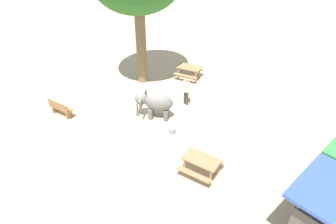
# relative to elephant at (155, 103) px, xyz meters

# --- Properties ---
(ground_plane) EXTENTS (60.00, 60.00, 0.00)m
(ground_plane) POSITION_rel_elephant_xyz_m (0.11, -0.22, -0.89)
(ground_plane) COLOR #BAA88C
(elephant) EXTENTS (1.79, 1.91, 1.39)m
(elephant) POSITION_rel_elephant_xyz_m (0.00, 0.00, 0.00)
(elephant) COLOR slate
(elephant) RESTS_ON ground_plane
(person_handler) EXTENTS (0.32, 0.51, 1.62)m
(person_handler) POSITION_rel_elephant_xyz_m (-2.09, 0.25, 0.06)
(person_handler) COLOR #3F3833
(person_handler) RESTS_ON ground_plane
(wooden_bench) EXTENTS (0.72, 1.45, 0.88)m
(wooden_bench) POSITION_rel_elephant_xyz_m (3.48, -3.54, -0.42)
(wooden_bench) COLOR olive
(wooden_bench) RESTS_ON ground_plane
(picnic_table_near) EXTENTS (1.79, 1.80, 0.78)m
(picnic_table_near) POSITION_rel_elephant_xyz_m (1.32, 4.30, -0.30)
(picnic_table_near) COLOR #9E7A51
(picnic_table_near) RESTS_ON ground_plane
(picnic_table_far) EXTENTS (1.91, 1.92, 0.78)m
(picnic_table_far) POSITION_rel_elephant_xyz_m (-4.45, -1.72, -0.30)
(picnic_table_far) COLOR #9E7A51
(picnic_table_far) RESTS_ON ground_plane
(market_stall_blue) EXTENTS (2.50, 2.50, 2.52)m
(market_stall_blue) POSITION_rel_elephant_xyz_m (0.95, 9.24, 0.25)
(market_stall_blue) COLOR #59514C
(market_stall_blue) RESTS_ON ground_plane
(feed_bucket) EXTENTS (0.36, 0.36, 0.32)m
(feed_bucket) POSITION_rel_elephant_xyz_m (0.31, 1.58, -0.73)
(feed_bucket) COLOR gray
(feed_bucket) RESTS_ON ground_plane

